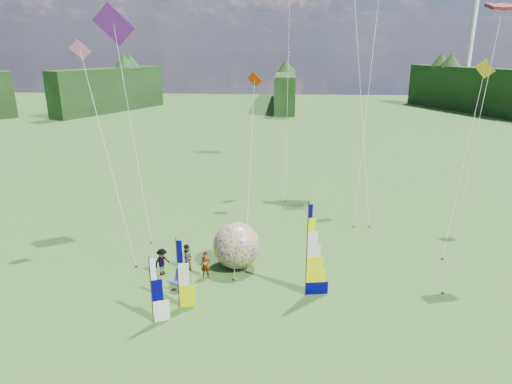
# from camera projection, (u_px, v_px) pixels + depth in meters

# --- Properties ---
(ground) EXTENTS (220.00, 220.00, 0.00)m
(ground) POSITION_uv_depth(u_px,v_px,m) (271.00, 329.00, 21.45)
(ground) COLOR #4E7228
(ground) RESTS_ON ground
(treeline_ring) EXTENTS (210.00, 210.00, 8.00)m
(treeline_ring) POSITION_uv_depth(u_px,v_px,m) (272.00, 252.00, 20.23)
(treeline_ring) COLOR #21431C
(treeline_ring) RESTS_ON ground
(turbine_right) EXTENTS (8.00, 1.20, 30.00)m
(turbine_right) POSITION_uv_depth(u_px,v_px,m) (472.00, 36.00, 110.88)
(turbine_right) COLOR silver
(turbine_right) RESTS_ON ground
(feather_banner_main) EXTENTS (1.38, 0.32, 5.14)m
(feather_banner_main) POSITION_uv_depth(u_px,v_px,m) (307.00, 251.00, 23.64)
(feather_banner_main) COLOR #010054
(feather_banner_main) RESTS_ON ground
(side_banner_left) EXTENTS (1.03, 0.20, 3.70)m
(side_banner_left) POSITION_uv_depth(u_px,v_px,m) (178.00, 274.00, 22.75)
(side_banner_left) COLOR #E3F100
(side_banner_left) RESTS_ON ground
(side_banner_far) EXTENTS (0.97, 0.45, 3.39)m
(side_banner_far) POSITION_uv_depth(u_px,v_px,m) (151.00, 291.00, 21.47)
(side_banner_far) COLOR white
(side_banner_far) RESTS_ON ground
(bol_inflatable) EXTENTS (3.20, 3.20, 2.80)m
(bol_inflatable) POSITION_uv_depth(u_px,v_px,m) (237.00, 245.00, 27.13)
(bol_inflatable) COLOR #11098E
(bol_inflatable) RESTS_ON ground
(spectator_a) EXTENTS (0.59, 0.41, 1.56)m
(spectator_a) POSITION_uv_depth(u_px,v_px,m) (206.00, 265.00, 26.06)
(spectator_a) COLOR #66594C
(spectator_a) RESTS_ON ground
(spectator_b) EXTENTS (0.87, 0.60, 1.62)m
(spectator_b) POSITION_uv_depth(u_px,v_px,m) (187.00, 258.00, 26.90)
(spectator_b) COLOR #66594C
(spectator_b) RESTS_ON ground
(spectator_c) EXTENTS (0.93, 1.08, 1.63)m
(spectator_c) POSITION_uv_depth(u_px,v_px,m) (162.00, 262.00, 26.35)
(spectator_c) COLOR #66594C
(spectator_c) RESTS_ON ground
(spectator_d) EXTENTS (0.92, 0.80, 1.50)m
(spectator_d) POSITION_uv_depth(u_px,v_px,m) (230.00, 245.00, 28.73)
(spectator_d) COLOR #66594C
(spectator_d) RESTS_ON ground
(camp_chair) EXTENTS (0.83, 0.83, 1.12)m
(camp_chair) POSITION_uv_depth(u_px,v_px,m) (178.00, 281.00, 24.78)
(camp_chair) COLOR navy
(camp_chair) RESTS_ON ground
(kite_whale) EXTENTS (5.04, 17.25, 22.19)m
(kite_whale) POSITION_uv_depth(u_px,v_px,m) (360.00, 67.00, 36.65)
(kite_whale) COLOR black
(kite_whale) RESTS_ON ground
(kite_rainbow_delta) EXTENTS (8.82, 11.01, 16.64)m
(kite_rainbow_delta) POSITION_uv_depth(u_px,v_px,m) (131.00, 114.00, 31.10)
(kite_rainbow_delta) COLOR red
(kite_rainbow_delta) RESTS_ON ground
(kite_parafoil) EXTENTS (7.61, 9.82, 16.58)m
(kite_parafoil) POSITION_uv_depth(u_px,v_px,m) (476.00, 132.00, 24.60)
(kite_parafoil) COLOR red
(kite_parafoil) RESTS_ON ground
(small_kite_red) EXTENTS (3.63, 9.75, 11.17)m
(small_kite_red) POSITION_uv_depth(u_px,v_px,m) (251.00, 143.00, 35.02)
(small_kite_red) COLOR #EB3200
(small_kite_red) RESTS_ON ground
(small_kite_orange) EXTENTS (4.94, 10.99, 18.63)m
(small_kite_orange) POSITION_uv_depth(u_px,v_px,m) (368.00, 93.00, 34.71)
(small_kite_orange) COLOR orange
(small_kite_orange) RESTS_ON ground
(small_kite_yellow) EXTENTS (8.58, 11.36, 12.32)m
(small_kite_yellow) POSITION_uv_depth(u_px,v_px,m) (466.00, 150.00, 30.22)
(small_kite_yellow) COLOR yellow
(small_kite_yellow) RESTS_ON ground
(small_kite_pink) EXTENTS (7.71, 8.58, 13.59)m
(small_kite_pink) POSITION_uv_depth(u_px,v_px,m) (106.00, 147.00, 28.18)
(small_kite_pink) COLOR #D85794
(small_kite_pink) RESTS_ON ground
(small_kite_green) EXTENTS (4.59, 10.86, 21.62)m
(small_kite_green) POSITION_uv_depth(u_px,v_px,m) (288.00, 69.00, 39.72)
(small_kite_green) COLOR green
(small_kite_green) RESTS_ON ground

